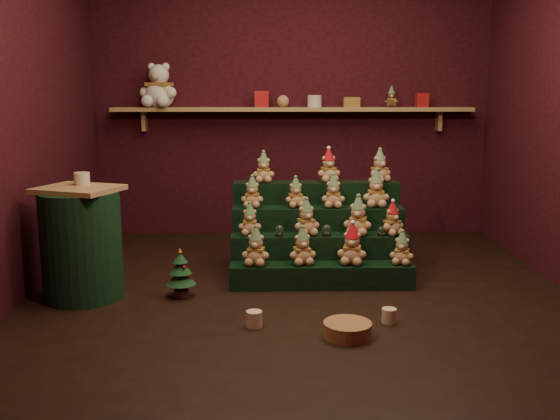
{
  "coord_description": "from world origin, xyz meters",
  "views": [
    {
      "loc": [
        -0.24,
        -4.45,
        1.47
      ],
      "look_at": [
        -0.16,
        0.25,
        0.58
      ],
      "focal_mm": 40.0,
      "sensor_mm": 36.0,
      "label": 1
    }
  ],
  "objects_px": {
    "snow_globe_c": "(381,231)",
    "wicker_basket": "(348,330)",
    "brown_bear": "(391,97)",
    "mini_christmas_tree": "(181,273)",
    "white_bear": "(159,80)",
    "snow_globe_a": "(279,231)",
    "mug_left": "(254,319)",
    "side_table": "(82,243)",
    "riser_tier_front": "(322,276)",
    "mug_right": "(389,316)",
    "snow_globe_b": "(327,230)"
  },
  "relations": [
    {
      "from": "snow_globe_b",
      "to": "snow_globe_a",
      "type": "bearing_deg",
      "value": 180.0
    },
    {
      "from": "snow_globe_a",
      "to": "wicker_basket",
      "type": "height_order",
      "value": "snow_globe_a"
    },
    {
      "from": "snow_globe_c",
      "to": "mug_left",
      "type": "distance_m",
      "value": 1.42
    },
    {
      "from": "snow_globe_c",
      "to": "wicker_basket",
      "type": "bearing_deg",
      "value": -109.16
    },
    {
      "from": "snow_globe_c",
      "to": "white_bear",
      "type": "distance_m",
      "value": 2.77
    },
    {
      "from": "side_table",
      "to": "white_bear",
      "type": "bearing_deg",
      "value": 102.86
    },
    {
      "from": "side_table",
      "to": "riser_tier_front",
      "type": "bearing_deg",
      "value": 27.55
    },
    {
      "from": "side_table",
      "to": "wicker_basket",
      "type": "xyz_separation_m",
      "value": [
        1.82,
        -0.79,
        -0.36
      ]
    },
    {
      "from": "wicker_basket",
      "to": "brown_bear",
      "type": "distance_m",
      "value": 3.13
    },
    {
      "from": "snow_globe_c",
      "to": "mini_christmas_tree",
      "type": "distance_m",
      "value": 1.58
    },
    {
      "from": "riser_tier_front",
      "to": "mini_christmas_tree",
      "type": "relative_size",
      "value": 3.81
    },
    {
      "from": "mini_christmas_tree",
      "to": "mug_left",
      "type": "xyz_separation_m",
      "value": [
        0.54,
        -0.6,
        -0.13
      ]
    },
    {
      "from": "mug_right",
      "to": "wicker_basket",
      "type": "distance_m",
      "value": 0.38
    },
    {
      "from": "snow_globe_b",
      "to": "mini_christmas_tree",
      "type": "relative_size",
      "value": 0.26
    },
    {
      "from": "mug_left",
      "to": "white_bear",
      "type": "distance_m",
      "value": 3.12
    },
    {
      "from": "riser_tier_front",
      "to": "brown_bear",
      "type": "relative_size",
      "value": 7.04
    },
    {
      "from": "snow_globe_c",
      "to": "brown_bear",
      "type": "height_order",
      "value": "brown_bear"
    },
    {
      "from": "snow_globe_b",
      "to": "mini_christmas_tree",
      "type": "bearing_deg",
      "value": -160.96
    },
    {
      "from": "mug_left",
      "to": "snow_globe_b",
      "type": "bearing_deg",
      "value": 60.79
    },
    {
      "from": "snow_globe_a",
      "to": "mini_christmas_tree",
      "type": "bearing_deg",
      "value": -152.49
    },
    {
      "from": "snow_globe_a",
      "to": "mug_right",
      "type": "bearing_deg",
      "value": -53.11
    },
    {
      "from": "snow_globe_a",
      "to": "white_bear",
      "type": "height_order",
      "value": "white_bear"
    },
    {
      "from": "mug_left",
      "to": "brown_bear",
      "type": "height_order",
      "value": "brown_bear"
    },
    {
      "from": "mini_christmas_tree",
      "to": "mug_left",
      "type": "height_order",
      "value": "mini_christmas_tree"
    },
    {
      "from": "riser_tier_front",
      "to": "mug_right",
      "type": "relative_size",
      "value": 14.7
    },
    {
      "from": "riser_tier_front",
      "to": "wicker_basket",
      "type": "xyz_separation_m",
      "value": [
        0.07,
        -1.0,
        -0.04
      ]
    },
    {
      "from": "snow_globe_c",
      "to": "mug_left",
      "type": "bearing_deg",
      "value": -134.92
    },
    {
      "from": "riser_tier_front",
      "to": "mug_right",
      "type": "distance_m",
      "value": 0.85
    },
    {
      "from": "snow_globe_c",
      "to": "side_table",
      "type": "bearing_deg",
      "value": -170.55
    },
    {
      "from": "mini_christmas_tree",
      "to": "white_bear",
      "type": "xyz_separation_m",
      "value": [
        -0.44,
        1.93,
        1.41
      ]
    },
    {
      "from": "riser_tier_front",
      "to": "mug_left",
      "type": "relative_size",
      "value": 13.59
    },
    {
      "from": "snow_globe_c",
      "to": "brown_bear",
      "type": "relative_size",
      "value": 0.4
    },
    {
      "from": "snow_globe_c",
      "to": "side_table",
      "type": "distance_m",
      "value": 2.25
    },
    {
      "from": "snow_globe_a",
      "to": "mug_left",
      "type": "bearing_deg",
      "value": -100.33
    },
    {
      "from": "snow_globe_a",
      "to": "side_table",
      "type": "xyz_separation_m",
      "value": [
        -1.43,
        -0.37,
        -0.0
      ]
    },
    {
      "from": "wicker_basket",
      "to": "snow_globe_b",
      "type": "bearing_deg",
      "value": 91.28
    },
    {
      "from": "riser_tier_front",
      "to": "white_bear",
      "type": "relative_size",
      "value": 2.58
    },
    {
      "from": "snow_globe_a",
      "to": "white_bear",
      "type": "xyz_separation_m",
      "value": [
        -1.16,
        1.56,
        1.19
      ]
    },
    {
      "from": "snow_globe_c",
      "to": "wicker_basket",
      "type": "distance_m",
      "value": 1.27
    },
    {
      "from": "snow_globe_a",
      "to": "side_table",
      "type": "relative_size",
      "value": 0.11
    },
    {
      "from": "mug_right",
      "to": "white_bear",
      "type": "xyz_separation_m",
      "value": [
        -1.85,
        2.48,
        1.54
      ]
    },
    {
      "from": "white_bear",
      "to": "brown_bear",
      "type": "relative_size",
      "value": 2.72
    },
    {
      "from": "riser_tier_front",
      "to": "snow_globe_a",
      "type": "distance_m",
      "value": 0.48
    },
    {
      "from": "mug_left",
      "to": "wicker_basket",
      "type": "height_order",
      "value": "mug_left"
    },
    {
      "from": "mini_christmas_tree",
      "to": "mug_right",
      "type": "relative_size",
      "value": 3.86
    },
    {
      "from": "snow_globe_c",
      "to": "wicker_basket",
      "type": "height_order",
      "value": "snow_globe_c"
    },
    {
      "from": "mug_left",
      "to": "wicker_basket",
      "type": "relative_size",
      "value": 0.35
    },
    {
      "from": "wicker_basket",
      "to": "snow_globe_a",
      "type": "bearing_deg",
      "value": 108.81
    },
    {
      "from": "mini_christmas_tree",
      "to": "mug_left",
      "type": "bearing_deg",
      "value": -47.75
    },
    {
      "from": "wicker_basket",
      "to": "white_bear",
      "type": "bearing_deg",
      "value": 119.81
    }
  ]
}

